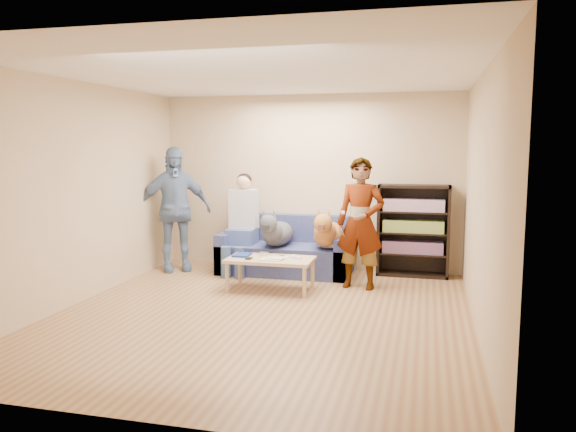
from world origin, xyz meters
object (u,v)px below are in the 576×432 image
(camera_silver, at_px, (264,254))
(person_seated, at_px, (242,220))
(person_standing_left, at_px, (174,209))
(bookshelf, at_px, (413,229))
(coffee_table, at_px, (270,262))
(sofa, at_px, (286,253))
(dog_gray, at_px, (276,232))
(person_standing_right, at_px, (360,223))
(notebook_blue, at_px, (242,255))
(dog_tan, at_px, (328,233))

(camera_silver, distance_m, person_seated, 1.04)
(person_standing_left, height_order, bookshelf, person_standing_left)
(person_standing_left, bearing_deg, coffee_table, -57.57)
(sofa, distance_m, dog_gray, 0.44)
(person_standing_right, relative_size, bookshelf, 1.31)
(dog_gray, bearing_deg, person_standing_left, -179.49)
(person_standing_right, height_order, sofa, person_standing_right)
(sofa, bearing_deg, camera_silver, -93.95)
(notebook_blue, distance_m, sofa, 1.07)
(dog_gray, relative_size, bookshelf, 0.95)
(person_seated, xyz_separation_m, dog_tan, (1.28, -0.06, -0.14))
(sofa, bearing_deg, person_seated, -168.76)
(dog_gray, bearing_deg, coffee_table, -80.13)
(camera_silver, distance_m, coffee_table, 0.18)
(person_standing_right, height_order, person_standing_left, person_standing_left)
(sofa, relative_size, dog_gray, 1.53)
(coffee_table, relative_size, bookshelf, 0.85)
(person_standing_right, bearing_deg, dog_tan, 145.29)
(person_standing_right, distance_m, person_seated, 1.87)
(dog_tan, bearing_deg, dog_gray, -175.05)
(bookshelf, bearing_deg, person_standing_left, -171.75)
(person_standing_left, xyz_separation_m, sofa, (1.64, 0.27, -0.64))
(camera_silver, height_order, dog_gray, dog_gray)
(person_standing_left, relative_size, dog_gray, 1.48)
(notebook_blue, relative_size, camera_silver, 2.36)
(person_standing_right, height_order, bookshelf, person_standing_right)
(sofa, relative_size, dog_tan, 1.63)
(person_standing_left, bearing_deg, notebook_blue, -62.27)
(person_seated, bearing_deg, dog_tan, -2.76)
(person_standing_left, xyz_separation_m, bookshelf, (3.44, 0.50, -0.24))
(notebook_blue, bearing_deg, sofa, 70.98)
(person_standing_left, bearing_deg, dog_gray, -32.31)
(coffee_table, bearing_deg, bookshelf, 36.32)
(camera_silver, xyz_separation_m, person_seated, (-0.57, 0.80, 0.33))
(camera_silver, distance_m, bookshelf, 2.21)
(sofa, distance_m, person_seated, 0.82)
(camera_silver, bearing_deg, dog_gray, 91.57)
(coffee_table, bearing_deg, person_seated, 126.95)
(notebook_blue, bearing_deg, person_standing_left, 150.55)
(notebook_blue, bearing_deg, coffee_table, -7.13)
(person_standing_left, xyz_separation_m, dog_gray, (1.56, 0.01, -0.29))
(sofa, height_order, bookshelf, bookshelf)
(person_standing_right, bearing_deg, bookshelf, 61.06)
(camera_silver, distance_m, dog_gray, 0.70)
(person_seated, bearing_deg, sofa, 11.24)
(person_standing_right, xyz_separation_m, dog_gray, (-1.24, 0.39, -0.22))
(camera_silver, distance_m, sofa, 0.94)
(person_standing_left, height_order, dog_tan, person_standing_left)
(notebook_blue, bearing_deg, dog_gray, 70.70)
(person_standing_right, height_order, dog_gray, person_standing_right)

